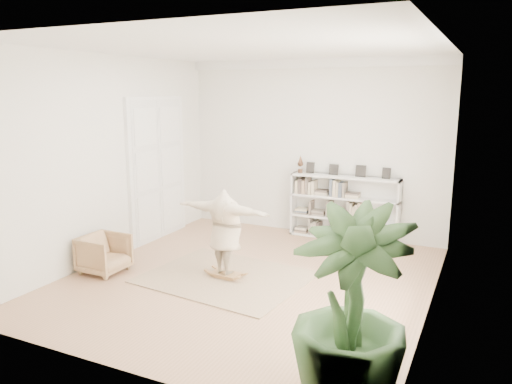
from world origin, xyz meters
TOP-DOWN VIEW (x-y plane):
  - floor at (0.00, 0.00)m, footprint 6.00×6.00m
  - room_shell at (0.00, 2.94)m, footprint 6.00×6.00m
  - doors at (-2.70, 1.30)m, footprint 0.09×1.78m
  - bookshelf at (0.74, 2.82)m, footprint 2.20×0.35m
  - armchair at (-2.30, -0.78)m, footprint 0.71×0.69m
  - rug at (-0.36, -0.13)m, footprint 2.70×2.26m
  - rocker_board at (-0.36, -0.13)m, footprint 0.50×0.33m
  - person at (-0.36, -0.13)m, footprint 1.74×0.64m
  - houseplant at (2.30, -2.55)m, footprint 1.19×1.19m

SIDE VIEW (x-z plane):
  - floor at x=0.00m, z-range 0.00..0.00m
  - rug at x=-0.36m, z-range 0.00..0.02m
  - rocker_board at x=-0.36m, z-range 0.01..0.12m
  - armchair at x=-2.30m, z-range 0.00..0.64m
  - bookshelf at x=0.74m, z-range -0.18..1.46m
  - person at x=-0.36m, z-range 0.12..1.50m
  - houseplant at x=2.30m, z-range 0.00..1.97m
  - doors at x=-2.70m, z-range -0.06..2.86m
  - room_shell at x=0.00m, z-range 0.51..6.51m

